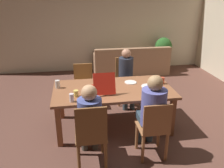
{
  "coord_description": "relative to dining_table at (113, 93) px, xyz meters",
  "views": [
    {
      "loc": [
        -0.6,
        -3.64,
        2.27
      ],
      "look_at": [
        0.0,
        0.1,
        0.77
      ],
      "focal_mm": 38.06,
      "sensor_mm": 36.0,
      "label": 1
    }
  ],
  "objects": [
    {
      "name": "potted_plant",
      "position": [
        2.0,
        2.93,
        -0.06
      ],
      "size": [
        0.49,
        0.49,
        0.98
      ],
      "color": "#B66F4D",
      "rests_on": "ground"
    },
    {
      "name": "chair_1",
      "position": [
        -0.45,
        -1.0,
        -0.13
      ],
      "size": [
        0.42,
        0.45,
        0.97
      ],
      "color": "brown",
      "rests_on": "ground"
    },
    {
      "name": "pizza_box_0",
      "position": [
        -0.18,
        -0.05,
        0.13
      ],
      "size": [
        0.34,
        0.47,
        0.35
      ],
      "color": "#B11C0F",
      "rests_on": "dining_table"
    },
    {
      "name": "drinking_glass_2",
      "position": [
        -0.69,
        -0.41,
        0.15
      ],
      "size": [
        0.07,
        0.07,
        0.13
      ],
      "primitive_type": "cylinder",
      "color": "silver",
      "rests_on": "dining_table"
    },
    {
      "name": "drinking_glass_0",
      "position": [
        -0.62,
        -0.23,
        0.13
      ],
      "size": [
        0.08,
        0.08,
        0.1
      ],
      "primitive_type": "cylinder",
      "color": "#E3C75D",
      "rests_on": "dining_table"
    },
    {
      "name": "chair_0",
      "position": [
        0.42,
        0.99,
        -0.12
      ],
      "size": [
        0.39,
        0.38,
        0.96
      ],
      "color": "#936030",
      "rests_on": "ground"
    },
    {
      "name": "drinking_glass_3",
      "position": [
        0.9,
        0.08,
        0.14
      ],
      "size": [
        0.08,
        0.08,
        0.12
      ],
      "primitive_type": "cylinder",
      "color": "#BE462E",
      "rests_on": "dining_table"
    },
    {
      "name": "plate_1",
      "position": [
        0.36,
        0.22,
        0.09
      ],
      "size": [
        0.21,
        0.21,
        0.01
      ],
      "color": "white",
      "rests_on": "dining_table"
    },
    {
      "name": "ground_plane",
      "position": [
        0.0,
        0.0,
        -0.64
      ],
      "size": [
        20.0,
        20.0,
        0.0
      ],
      "primitive_type": "plane",
      "color": "brown"
    },
    {
      "name": "person_0",
      "position": [
        0.42,
        0.83,
        0.04
      ],
      "size": [
        0.3,
        0.53,
        1.18
      ],
      "color": "#37444C",
      "rests_on": "ground"
    },
    {
      "name": "couch",
      "position": [
        0.98,
        2.75,
        -0.35
      ],
      "size": [
        2.12,
        0.77,
        0.81
      ],
      "color": "#987051",
      "rests_on": "ground"
    },
    {
      "name": "back_wall",
      "position": [
        0.0,
        3.36,
        0.75
      ],
      "size": [
        6.66,
        0.12,
        2.8
      ],
      "primitive_type": "cube",
      "color": "beige",
      "rests_on": "ground"
    },
    {
      "name": "dining_table",
      "position": [
        0.0,
        0.0,
        0.0
      ],
      "size": [
        2.0,
        1.07,
        0.73
      ],
      "color": "brown",
      "rests_on": "ground"
    },
    {
      "name": "chair_3",
      "position": [
        -0.45,
        0.95,
        -0.18
      ],
      "size": [
        0.41,
        0.41,
        0.87
      ],
      "color": "#976230",
      "rests_on": "ground"
    },
    {
      "name": "person_1",
      "position": [
        -0.45,
        -0.85,
        0.05
      ],
      "size": [
        0.32,
        0.51,
        1.18
      ],
      "color": "#434037",
      "rests_on": "ground"
    },
    {
      "name": "drinking_glass_1",
      "position": [
        -0.92,
        0.17,
        0.15
      ],
      "size": [
        0.08,
        0.08,
        0.14
      ],
      "primitive_type": "cylinder",
      "color": "silver",
      "rests_on": "dining_table"
    },
    {
      "name": "plate_0",
      "position": [
        0.61,
        -0.02,
        0.09
      ],
      "size": [
        0.24,
        0.24,
        0.01
      ],
      "color": "white",
      "rests_on": "dining_table"
    },
    {
      "name": "person_2",
      "position": [
        0.42,
        -0.82,
        0.08
      ],
      "size": [
        0.35,
        0.55,
        1.24
      ],
      "color": "#2C3C47",
      "rests_on": "ground"
    },
    {
      "name": "chair_2",
      "position": [
        0.42,
        -0.95,
        -0.17
      ],
      "size": [
        0.41,
        0.39,
        0.9
      ],
      "color": "#99623A",
      "rests_on": "ground"
    }
  ]
}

